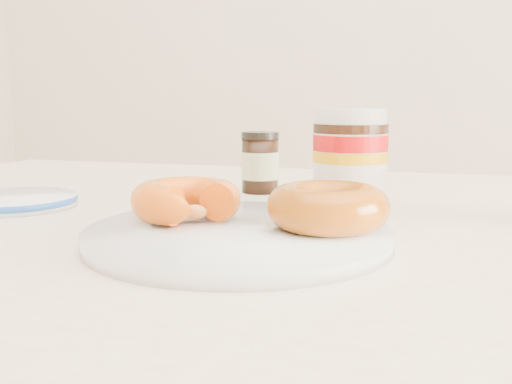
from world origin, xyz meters
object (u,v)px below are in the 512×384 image
(dining_table, at_px, (332,308))
(donut_bitten, at_px, (186,200))
(blue_rim_saucer, at_px, (16,201))
(donut_whole, at_px, (328,207))
(dark_jar, at_px, (260,163))
(nutella_jar, at_px, (350,157))
(plate, at_px, (238,235))

(dining_table, xyz_separation_m, donut_bitten, (-0.12, -0.07, 0.11))
(donut_bitten, bearing_deg, blue_rim_saucer, 169.59)
(donut_whole, bearing_deg, dark_jar, 118.30)
(donut_bitten, distance_m, nutella_jar, 0.19)
(nutella_jar, height_order, dark_jar, nutella_jar)
(plate, relative_size, dark_jar, 3.25)
(donut_bitten, distance_m, dark_jar, 0.24)
(plate, distance_m, dark_jar, 0.27)
(plate, bearing_deg, blue_rim_saucer, 164.30)
(donut_bitten, bearing_deg, donut_whole, 3.91)
(dark_jar, bearing_deg, donut_bitten, -88.94)
(dining_table, height_order, dark_jar, dark_jar)
(plate, distance_m, nutella_jar, 0.18)
(nutella_jar, bearing_deg, donut_bitten, -133.21)
(dining_table, xyz_separation_m, dark_jar, (-0.13, 0.17, 0.12))
(nutella_jar, xyz_separation_m, dark_jar, (-0.13, 0.11, -0.02))
(dark_jar, height_order, blue_rim_saucer, dark_jar)
(dining_table, distance_m, donut_bitten, 0.18)
(blue_rim_saucer, bearing_deg, donut_whole, -9.55)
(nutella_jar, bearing_deg, plate, -114.23)
(plate, height_order, blue_rim_saucer, same)
(nutella_jar, height_order, blue_rim_saucer, nutella_jar)
(donut_whole, distance_m, dark_jar, 0.28)
(dining_table, xyz_separation_m, nutella_jar, (0.00, 0.06, 0.14))
(blue_rim_saucer, bearing_deg, dining_table, 1.85)
(donut_bitten, xyz_separation_m, donut_whole, (0.13, -0.00, 0.00))
(nutella_jar, bearing_deg, blue_rim_saucer, -168.42)
(dining_table, height_order, donut_whole, donut_whole)
(donut_bitten, bearing_deg, dark_jar, 95.13)
(dining_table, height_order, donut_bitten, donut_bitten)
(nutella_jar, bearing_deg, dining_table, -94.44)
(donut_bitten, height_order, blue_rim_saucer, donut_bitten)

